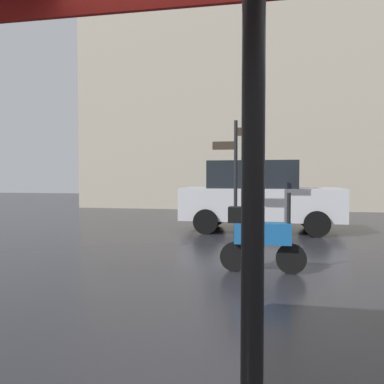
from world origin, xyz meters
The scene contains 4 objects.
parked_scooter centered at (-0.21, 3.48, 0.55)m, with size 1.32×0.32×1.23m.
parked_car_left centered at (-0.35, 8.21, 0.97)m, with size 4.25×1.89×1.90m.
street_signpost centered at (-0.80, 6.13, 1.66)m, with size 1.08×0.08×2.72m.
building_block centered at (0.00, 15.80, 7.10)m, with size 17.98×2.03×14.21m, color #B2A893.
Camera 1 is at (-0.10, -2.61, 1.48)m, focal length 36.68 mm.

